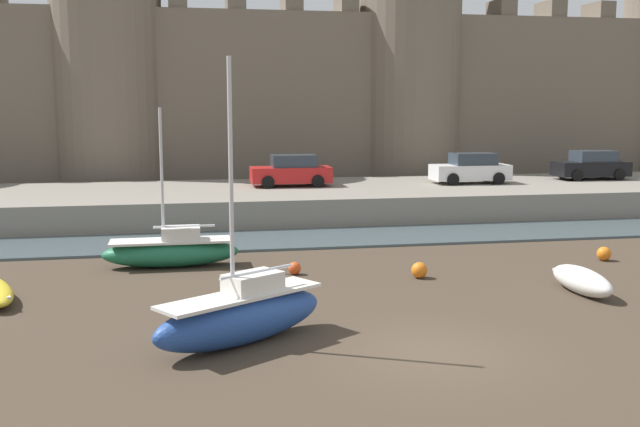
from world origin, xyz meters
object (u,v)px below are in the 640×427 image
rowboat_midflat_centre (582,280)px  car_quay_east (471,169)px  car_quay_centre_east (591,166)px  mooring_buoy_near_shore (295,268)px  mooring_buoy_off_centre (604,254)px  car_quay_west (291,171)px  sailboat_midflat_left (242,315)px  mooring_buoy_mid_mud (419,270)px  sailboat_foreground_centre (172,251)px

rowboat_midflat_centre → car_quay_east: bearing=78.0°
car_quay_centre_east → mooring_buoy_near_shore: bearing=-142.7°
car_quay_centre_east → mooring_buoy_off_centre: bearing=-118.9°
car_quay_centre_east → car_quay_west: same height
car_quay_west → mooring_buoy_near_shore: bearing=-98.4°
sailboat_midflat_left → car_quay_west: (4.41, 21.11, 1.43)m
car_quay_east → car_quay_west: bearing=177.6°
rowboat_midflat_centre → car_quay_east: (3.80, 17.92, 1.72)m
mooring_buoy_mid_mud → mooring_buoy_near_shore: 4.05m
mooring_buoy_near_shore → car_quay_west: size_ratio=0.10×
sailboat_foreground_centre → car_quay_centre_east: 26.47m
mooring_buoy_mid_mud → mooring_buoy_near_shore: size_ratio=1.23×
sailboat_foreground_centre → car_quay_west: (6.05, 12.31, 1.55)m
sailboat_foreground_centre → mooring_buoy_near_shore: (3.95, -2.00, -0.35)m
mooring_buoy_near_shore → sailboat_midflat_left: bearing=-108.7°
sailboat_midflat_left → mooring_buoy_near_shore: size_ratio=15.65×
sailboat_foreground_centre → mooring_buoy_near_shore: bearing=-26.8°
rowboat_midflat_centre → car_quay_west: car_quay_west is taller
mooring_buoy_off_centre → car_quay_centre_east: 16.75m
rowboat_midflat_centre → mooring_buoy_near_shore: bearing=153.1°
rowboat_midflat_centre → sailboat_foreground_centre: (-11.88, 6.02, 0.16)m
mooring_buoy_near_shore → car_quay_east: (11.73, 13.90, 1.91)m
sailboat_midflat_left → mooring_buoy_off_centre: (13.49, 6.90, -0.44)m
sailboat_midflat_left → mooring_buoy_mid_mud: (6.16, 5.55, -0.43)m
sailboat_foreground_centre → mooring_buoy_near_shore: sailboat_foreground_centre is taller
sailboat_midflat_left → sailboat_foreground_centre: bearing=100.6°
mooring_buoy_off_centre → mooring_buoy_near_shore: (-11.19, -0.09, -0.04)m
sailboat_midflat_left → mooring_buoy_mid_mud: bearing=42.0°
rowboat_midflat_centre → mooring_buoy_off_centre: (3.26, 4.11, -0.15)m
rowboat_midflat_centre → car_quay_west: 19.31m
mooring_buoy_mid_mud → mooring_buoy_off_centre: bearing=10.4°
rowboat_midflat_centre → car_quay_centre_east: (11.31, 18.69, 1.72)m
car_quay_west → car_quay_east: bearing=-2.4°
mooring_buoy_near_shore → car_quay_west: (2.10, 14.31, 1.91)m
car_quay_east → car_quay_centre_east: 7.55m
mooring_buoy_off_centre → car_quay_west: (-9.09, 14.21, 1.87)m
sailboat_foreground_centre → car_quay_west: bearing=63.8°
sailboat_foreground_centre → mooring_buoy_off_centre: 15.26m
sailboat_foreground_centre → mooring_buoy_off_centre: size_ratio=10.81×
rowboat_midflat_centre → mooring_buoy_near_shore: 8.90m
car_quay_east → car_quay_west: same height
car_quay_centre_east → car_quay_east: bearing=-174.2°
rowboat_midflat_centre → sailboat_midflat_left: 10.61m
mooring_buoy_mid_mud → car_quay_centre_east: 22.21m
sailboat_midflat_left → mooring_buoy_near_shore: (2.30, 6.80, -0.48)m
car_quay_east → car_quay_centre_east: size_ratio=1.00×
car_quay_west → rowboat_midflat_centre: bearing=-72.4°
mooring_buoy_mid_mud → car_quay_centre_east: size_ratio=0.13×
mooring_buoy_mid_mud → car_quay_centre_east: (15.38, 15.91, 1.86)m
sailboat_foreground_centre → car_quay_centre_east: (23.19, 12.67, 1.55)m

